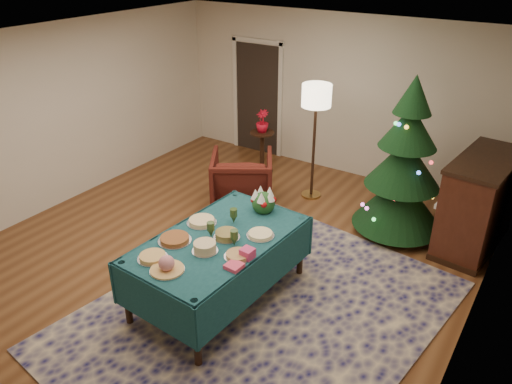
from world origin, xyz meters
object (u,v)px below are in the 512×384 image
Objects in this scene: armchair at (242,177)px; gift_box at (247,253)px; side_table at (262,153)px; floor_lamp at (316,103)px; christmas_tree at (404,166)px; piano at (478,204)px; buffet_table at (219,251)px; potted_plant at (262,126)px.

gift_box is at bearing 93.73° from armchair.
floor_lamp is at bearing -16.73° from side_table.
gift_box is at bearing -105.08° from christmas_tree.
buffet_table is at bearing -128.00° from piano.
gift_box is 0.08× the size of piano.
piano is at bearing 52.00° from buffet_table.
buffet_table is 5.45× the size of potted_plant.
piano is (2.48, -0.09, -0.93)m from floor_lamp.
armchair is at bearing 126.02° from gift_box.
gift_box is 0.17× the size of side_table.
gift_box is at bearing -15.00° from buffet_table.
buffet_table is 1.38× the size of piano.
buffet_table is 3.02m from floor_lamp.
armchair is 0.61× the size of piano.
floor_lamp is 1.20× the size of piano.
gift_box is 0.06× the size of christmas_tree.
floor_lamp reaches higher than gift_box.
floor_lamp is at bearing 96.22° from buffet_table.
potted_plant is (-0.00, 0.00, 0.50)m from side_table.
buffet_table is 2.27× the size of armchair.
buffet_table is at bearing -65.22° from side_table.
armchair is at bearing -71.47° from side_table.
potted_plant reaches higher than buffet_table.
gift_box is 0.14× the size of armchair.
armchair is 0.42× the size of christmas_tree.
buffet_table reaches higher than side_table.
armchair is 2.40× the size of potted_plant.
potted_plant is (-1.48, 3.21, 0.22)m from buffet_table.
armchair is at bearing -166.59° from christmas_tree.
armchair is (-1.08, 2.01, -0.17)m from buffet_table.
potted_plant is 0.25× the size of piano.
side_table is at bearing 166.08° from christmas_tree.
side_table is at bearing 120.36° from gift_box.
gift_box is 3.87m from potted_plant.
buffet_table is 1.16× the size of floor_lamp.
piano is at bearing -6.94° from potted_plant.
armchair is 1.33m from potted_plant.
floor_lamp is at bearing 104.71° from gift_box.
potted_plant is 2.76m from christmas_tree.
armchair is at bearing -131.97° from floor_lamp.
floor_lamp is at bearing -164.27° from armchair.
christmas_tree is 1.07m from piano.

